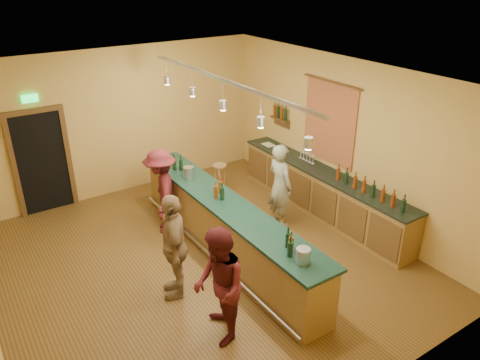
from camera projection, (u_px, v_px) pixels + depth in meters
floor at (201, 262)px, 8.17m from camera, size 7.00×7.00×0.00m
ceiling at (193, 80)px, 6.81m from camera, size 6.50×7.00×0.02m
wall_back at (119, 123)px, 10.13m from camera, size 6.50×0.02×3.20m
wall_front at (360, 298)px, 4.85m from camera, size 6.50×0.02×3.20m
wall_right at (343, 140)px, 9.12m from camera, size 0.02×7.00×3.20m
doorway at (41, 160)px, 9.46m from camera, size 1.15×0.09×2.48m
tapestry at (329, 123)px, 9.30m from camera, size 0.03×1.40×1.60m
bottle_shelf at (280, 114)px, 10.48m from camera, size 0.17×0.55×0.54m
back_counter at (322, 192)px, 9.59m from camera, size 0.60×4.55×1.27m
tasting_bar at (225, 224)px, 8.16m from camera, size 0.73×5.10×1.38m
pendant_track at (223, 90)px, 7.16m from camera, size 0.11×4.60×0.50m
bartender at (280, 185)px, 9.04m from camera, size 0.43×0.63×1.68m
customer_a at (219, 287)px, 6.21m from camera, size 0.89×1.00×1.70m
customer_b at (174, 246)px, 7.07m from camera, size 0.78×1.10×1.73m
customer_c at (162, 191)px, 8.84m from camera, size 1.00×1.23×1.66m
bar_stool at (220, 171)px, 10.48m from camera, size 0.32×0.32×0.66m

